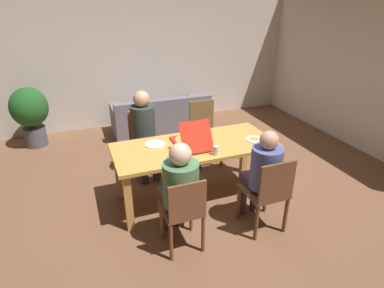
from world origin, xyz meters
name	(u,v)px	position (x,y,z in m)	size (l,w,h in m)	color
ground_plane	(195,196)	(0.00, 0.00, 0.00)	(20.00, 20.00, 0.00)	brown
back_wall	(139,57)	(0.00, 3.07, 1.33)	(6.52, 0.12, 2.66)	beige
side_wall_right	(350,66)	(3.26, 0.92, 1.33)	(0.12, 5.21, 2.66)	beige
dining_table	(195,152)	(0.00, 0.00, 0.66)	(2.01, 0.87, 0.76)	gold
chair_0	(268,192)	(0.50, -0.91, 0.50)	(0.43, 0.46, 0.92)	brown
person_0	(263,170)	(0.50, -0.76, 0.70)	(0.34, 0.50, 1.18)	#422D3C
chair_1	(184,211)	(-0.46, -0.87, 0.49)	(0.40, 0.40, 0.87)	brown
person_1	(179,185)	(-0.46, -0.74, 0.71)	(0.36, 0.53, 1.20)	#423537
chair_2	(143,141)	(-0.46, 0.92, 0.50)	(0.38, 0.45, 0.93)	olive
person_2	(144,128)	(-0.46, 0.79, 0.75)	(0.34, 0.49, 1.27)	#313D4D
chair_3	(204,131)	(0.50, 0.88, 0.52)	(0.42, 0.44, 0.98)	brown
pizza_box_0	(190,140)	(-0.05, 0.06, 0.81)	(0.38, 0.58, 0.36)	red
plate_0	(155,144)	(-0.46, 0.18, 0.77)	(0.25, 0.25, 0.01)	white
plate_1	(254,139)	(0.77, -0.13, 0.77)	(0.23, 0.23, 0.03)	white
drinking_glass_0	(216,151)	(0.12, -0.34, 0.81)	(0.06, 0.06, 0.11)	silver
drinking_glass_1	(173,154)	(-0.36, -0.27, 0.82)	(0.07, 0.07, 0.12)	#B84A2D
couch	(161,119)	(0.19, 2.30, 0.27)	(1.81, 0.85, 0.75)	slate
potted_plant	(30,112)	(-2.06, 2.51, 0.63)	(0.62, 0.62, 1.05)	#504D5C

